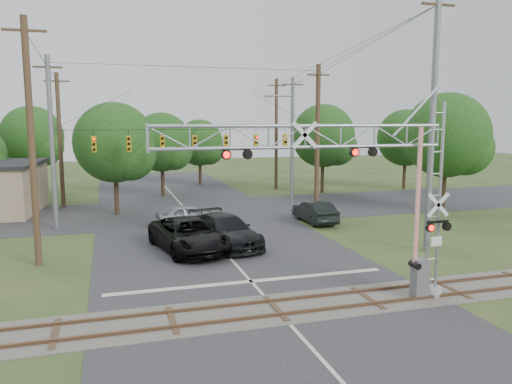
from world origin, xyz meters
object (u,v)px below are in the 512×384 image
object	(u,v)px
sedan_silver	(189,215)
streetlight	(290,144)
crossing_gantry	(359,181)
traffic_signal_span	(207,142)
car_dark	(225,231)
pickup_black	(188,235)

from	to	relation	value
sedan_silver	streetlight	xyz separation A→B (m)	(9.76, 6.23, 4.56)
crossing_gantry	traffic_signal_span	bearing A→B (deg)	97.24
crossing_gantry	traffic_signal_span	distance (m)	18.53
streetlight	sedan_silver	bearing A→B (deg)	-147.47
traffic_signal_span	streetlight	size ratio (longest dim) A/B	2.03
car_dark	sedan_silver	world-z (taller)	car_dark
streetlight	car_dark	bearing A→B (deg)	-124.77
crossing_gantry	pickup_black	distance (m)	12.02
pickup_black	sedan_silver	bearing A→B (deg)	69.74
traffic_signal_span	sedan_silver	xyz separation A→B (m)	(-1.68, -1.63, -4.97)
traffic_signal_span	streetlight	bearing A→B (deg)	29.61
crossing_gantry	traffic_signal_span	xyz separation A→B (m)	(-2.33, 18.37, 0.77)
sedan_silver	streetlight	bearing A→B (deg)	-63.84
sedan_silver	streetlight	world-z (taller)	streetlight
car_dark	sedan_silver	xyz separation A→B (m)	(-1.19, 6.11, -0.14)
car_dark	sedan_silver	size ratio (longest dim) A/B	1.38
traffic_signal_span	streetlight	xyz separation A→B (m)	(8.09, 4.59, -0.41)
car_dark	streetlight	world-z (taller)	streetlight
streetlight	crossing_gantry	bearing A→B (deg)	-104.06
car_dark	pickup_black	bearing A→B (deg)	179.84
crossing_gantry	sedan_silver	world-z (taller)	crossing_gantry
pickup_black	streetlight	distance (m)	17.36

